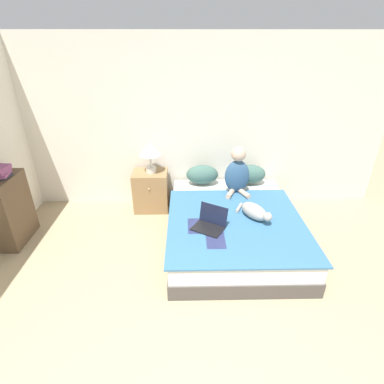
# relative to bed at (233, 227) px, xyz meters

# --- Properties ---
(wall_back) EXTENTS (5.95, 0.05, 2.55)m
(wall_back) POSITION_rel_bed_xyz_m (-0.54, 1.15, 1.07)
(wall_back) COLOR silver
(wall_back) RESTS_ON ground_plane
(bed) EXTENTS (1.69, 2.15, 0.42)m
(bed) POSITION_rel_bed_xyz_m (0.00, 0.00, 0.00)
(bed) COLOR #4C4742
(bed) RESTS_ON ground_plane
(pillow_near) EXTENTS (0.49, 0.30, 0.29)m
(pillow_near) POSITION_rel_bed_xyz_m (-0.37, 0.90, 0.36)
(pillow_near) COLOR #42665B
(pillow_near) RESTS_ON bed
(pillow_far) EXTENTS (0.49, 0.30, 0.29)m
(pillow_far) POSITION_rel_bed_xyz_m (0.37, 0.90, 0.36)
(pillow_far) COLOR #42665B
(pillow_far) RESTS_ON bed
(person_sitting) EXTENTS (0.36, 0.35, 0.69)m
(person_sitting) POSITION_rel_bed_xyz_m (0.12, 0.60, 0.52)
(person_sitting) COLOR #33567A
(person_sitting) RESTS_ON bed
(cat_tabby) EXTENTS (0.40, 0.55, 0.19)m
(cat_tabby) POSITION_rel_bed_xyz_m (0.24, -0.13, 0.31)
(cat_tabby) COLOR #A8A399
(cat_tabby) RESTS_ON bed
(laptop_open) EXTENTS (0.46, 0.44, 0.25)m
(laptop_open) POSITION_rel_bed_xyz_m (-0.34, -0.33, 0.27)
(laptop_open) COLOR black
(laptop_open) RESTS_ON bed
(nightstand) EXTENTS (0.53, 0.44, 0.63)m
(nightstand) POSITION_rel_bed_xyz_m (-1.17, 0.87, 0.11)
(nightstand) COLOR #937047
(nightstand) RESTS_ON ground_plane
(table_lamp) EXTENTS (0.33, 0.33, 0.47)m
(table_lamp) POSITION_rel_bed_xyz_m (-1.15, 0.87, 0.76)
(table_lamp) COLOR beige
(table_lamp) RESTS_ON nightstand
(bookshelf) EXTENTS (0.23, 0.63, 0.92)m
(bookshelf) POSITION_rel_bed_xyz_m (-2.88, 0.06, 0.25)
(bookshelf) COLOR brown
(bookshelf) RESTS_ON ground_plane
(book_stack_top) EXTENTS (0.21, 0.24, 0.15)m
(book_stack_top) POSITION_rel_bed_xyz_m (-2.88, 0.06, 0.79)
(book_stack_top) COLOR #2D2D33
(book_stack_top) RESTS_ON bookshelf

